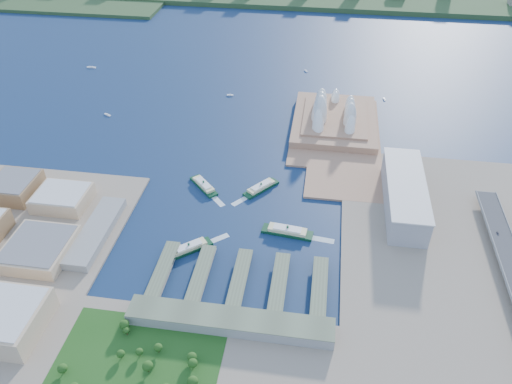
% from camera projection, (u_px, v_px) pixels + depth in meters
% --- Properties ---
extents(ground, '(3000.00, 3000.00, 0.00)m').
position_uv_depth(ground, '(239.00, 234.00, 592.61)').
color(ground, '#0D173F').
rests_on(ground, ground).
extents(east_land, '(240.00, 500.00, 3.00)m').
position_uv_depth(east_land, '(456.00, 287.00, 523.91)').
color(east_land, gray).
rests_on(east_land, ground).
extents(peninsula, '(135.00, 220.00, 3.00)m').
position_uv_depth(peninsula, '(335.00, 130.00, 783.92)').
color(peninsula, '#A27558').
rests_on(peninsula, ground).
extents(opera_house, '(134.00, 180.00, 58.00)m').
position_uv_depth(opera_house, '(336.00, 107.00, 781.56)').
color(opera_house, white).
rests_on(opera_house, peninsula).
extents(toaster_building, '(45.00, 155.00, 35.00)m').
position_uv_depth(toaster_building, '(404.00, 195.00, 620.22)').
color(toaster_building, '#929298').
rests_on(toaster_building, east_land).
extents(west_buildings, '(200.00, 280.00, 27.00)m').
position_uv_depth(west_buildings, '(8.00, 242.00, 557.03)').
color(west_buildings, olive).
rests_on(west_buildings, west_land).
extents(ferry_wharves, '(184.00, 90.00, 9.30)m').
position_uv_depth(ferry_wharves, '(240.00, 279.00, 529.03)').
color(ferry_wharves, '#58644C').
rests_on(ferry_wharves, ground).
extents(terminal_building, '(200.00, 28.00, 12.00)m').
position_uv_depth(terminal_building, '(230.00, 322.00, 478.99)').
color(terminal_building, gray).
rests_on(terminal_building, south_land).
extents(park, '(150.00, 110.00, 16.00)m').
position_uv_depth(park, '(135.00, 359.00, 443.30)').
color(park, '#194714').
rests_on(park, south_land).
extents(ferry_a, '(46.35, 48.30, 10.09)m').
position_uv_depth(ferry_a, '(204.00, 184.00, 663.98)').
color(ferry_a, '#0E391F').
rests_on(ferry_a, ground).
extents(ferry_b, '(44.75, 50.84, 10.25)m').
position_uv_depth(ferry_b, '(261.00, 186.00, 660.02)').
color(ferry_b, '#0E391F').
rests_on(ferry_b, ground).
extents(ferry_c, '(51.26, 45.91, 10.40)m').
position_uv_depth(ferry_c, '(189.00, 247.00, 567.26)').
color(ferry_c, '#0E391F').
rests_on(ferry_c, ground).
extents(ferry_d, '(62.03, 22.44, 11.47)m').
position_uv_depth(ferry_d, '(287.00, 230.00, 589.92)').
color(ferry_d, '#0E391F').
rests_on(ferry_d, ground).
extents(boat_a, '(13.35, 9.27, 2.58)m').
position_uv_depth(boat_a, '(108.00, 115.00, 825.51)').
color(boat_a, white).
rests_on(boat_a, ground).
extents(boat_b, '(11.09, 4.73, 2.91)m').
position_uv_depth(boat_b, '(230.00, 95.00, 883.13)').
color(boat_b, white).
rests_on(boat_b, ground).
extents(boat_c, '(4.31, 10.61, 2.32)m').
position_uv_depth(boat_c, '(384.00, 99.00, 871.23)').
color(boat_c, white).
rests_on(boat_c, ground).
extents(boat_d, '(17.94, 4.16, 3.02)m').
position_uv_depth(boat_d, '(91.00, 67.00, 980.38)').
color(boat_d, white).
rests_on(boat_d, ground).
extents(boat_e, '(7.22, 10.28, 2.43)m').
position_uv_depth(boat_e, '(306.00, 71.00, 967.08)').
color(boat_e, white).
rests_on(boat_e, ground).
extents(car_c, '(2.04, 5.03, 1.46)m').
position_uv_depth(car_c, '(498.00, 233.00, 570.34)').
color(car_c, slate).
rests_on(car_c, expressway).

